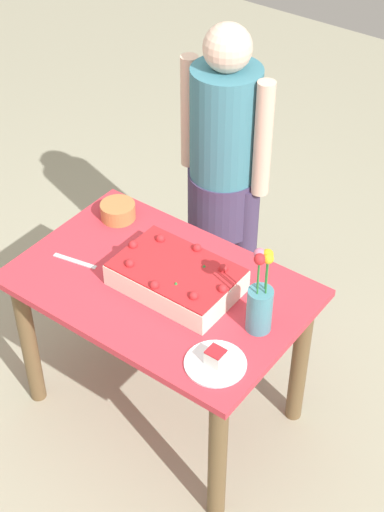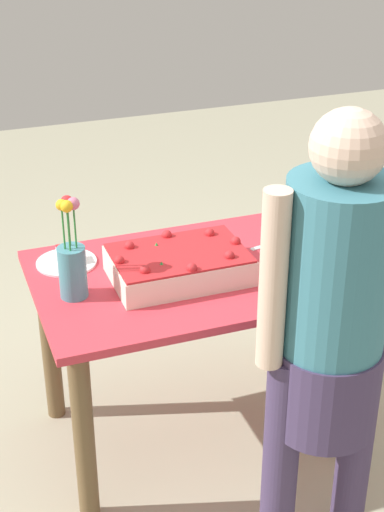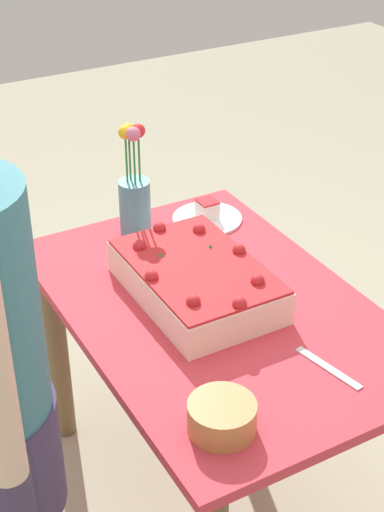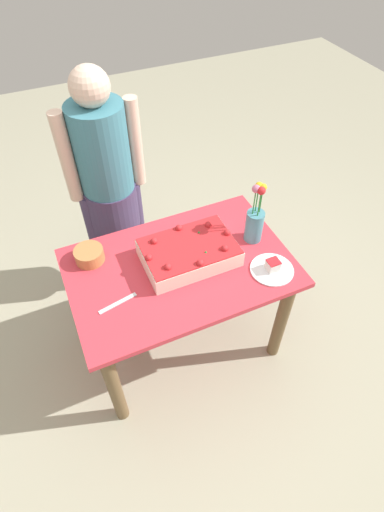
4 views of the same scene
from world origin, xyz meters
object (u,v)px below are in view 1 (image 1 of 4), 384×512
(cake_knife, at_px, (75,261))
(person_standing, at_px, (224,163))
(flower_vase, at_px, (260,302))
(fruit_bowl, at_px, (118,211))
(sheet_cake, at_px, (176,277))
(serving_plate_with_slice, at_px, (215,361))

(cake_knife, relative_size, person_standing, 0.13)
(cake_knife, relative_size, flower_vase, 0.54)
(cake_knife, xyz_separation_m, fruit_bowl, (0.05, -0.32, 0.03))
(cake_knife, xyz_separation_m, flower_vase, (-0.78, -0.12, 0.12))
(sheet_cake, distance_m, serving_plate_with_slice, 0.42)
(person_standing, bearing_deg, sheet_cake, 19.60)
(serving_plate_with_slice, bearing_deg, flower_vase, -95.35)
(serving_plate_with_slice, distance_m, fruit_bowl, 0.92)
(sheet_cake, height_order, person_standing, person_standing)
(flower_vase, distance_m, fruit_bowl, 0.86)
(serving_plate_with_slice, bearing_deg, fruit_bowl, -28.21)
(cake_knife, height_order, flower_vase, flower_vase)
(person_standing, bearing_deg, fruit_bowl, -27.67)
(cake_knife, bearing_deg, sheet_cake, 5.28)
(serving_plate_with_slice, bearing_deg, cake_knife, -8.47)
(serving_plate_with_slice, xyz_separation_m, fruit_bowl, (0.81, -0.43, 0.02))
(fruit_bowl, bearing_deg, person_standing, -117.67)
(flower_vase, xyz_separation_m, fruit_bowl, (0.83, -0.20, -0.09))
(sheet_cake, xyz_separation_m, fruit_bowl, (0.46, -0.20, -0.02))
(cake_knife, relative_size, fruit_bowl, 1.30)
(serving_plate_with_slice, distance_m, person_standing, 1.06)
(sheet_cake, distance_m, flower_vase, 0.38)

